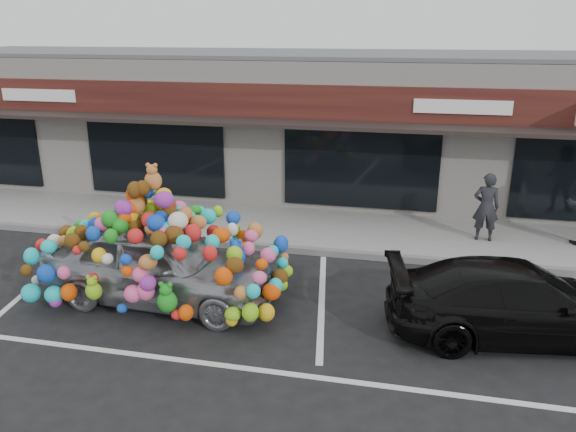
# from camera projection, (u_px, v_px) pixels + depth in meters

# --- Properties ---
(ground) EXTENTS (90.00, 90.00, 0.00)m
(ground) POSITION_uv_depth(u_px,v_px,m) (183.00, 292.00, 11.27)
(ground) COLOR black
(ground) RESTS_ON ground
(shop_building) EXTENTS (24.00, 7.20, 4.31)m
(shop_building) POSITION_uv_depth(u_px,v_px,m) (278.00, 120.00, 18.40)
(shop_building) COLOR white
(shop_building) RESTS_ON ground
(sidewalk) EXTENTS (26.00, 3.00, 0.15)m
(sidewalk) POSITION_uv_depth(u_px,v_px,m) (240.00, 224.00, 14.95)
(sidewalk) COLOR gray
(sidewalk) RESTS_ON ground
(kerb) EXTENTS (26.00, 0.18, 0.16)m
(kerb) POSITION_uv_depth(u_px,v_px,m) (222.00, 244.00, 13.56)
(kerb) COLOR slate
(kerb) RESTS_ON ground
(parking_stripe_left) EXTENTS (0.73, 4.37, 0.01)m
(parking_stripe_left) POSITION_uv_depth(u_px,v_px,m) (47.00, 273.00, 12.10)
(parking_stripe_left) COLOR silver
(parking_stripe_left) RESTS_ON ground
(parking_stripe_mid) EXTENTS (0.73, 4.37, 0.01)m
(parking_stripe_mid) POSITION_uv_depth(u_px,v_px,m) (322.00, 301.00, 10.89)
(parking_stripe_mid) COLOR silver
(parking_stripe_mid) RESTS_ON ground
(lane_line) EXTENTS (14.00, 0.12, 0.01)m
(lane_line) POSITION_uv_depth(u_px,v_px,m) (246.00, 368.00, 8.74)
(lane_line) COLOR silver
(lane_line) RESTS_ON ground
(toy_car) EXTENTS (3.26, 4.90, 2.80)m
(toy_car) POSITION_uv_depth(u_px,v_px,m) (160.00, 255.00, 10.65)
(toy_car) COLOR #969AA0
(toy_car) RESTS_ON ground
(black_sedan) EXTENTS (2.51, 4.68, 1.29)m
(black_sedan) POSITION_uv_depth(u_px,v_px,m) (519.00, 301.00, 9.50)
(black_sedan) COLOR black
(black_sedan) RESTS_ON ground
(pedestrian_a) EXTENTS (0.62, 0.42, 1.67)m
(pedestrian_a) POSITION_uv_depth(u_px,v_px,m) (486.00, 207.00, 13.36)
(pedestrian_a) COLOR black
(pedestrian_a) RESTS_ON sidewalk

